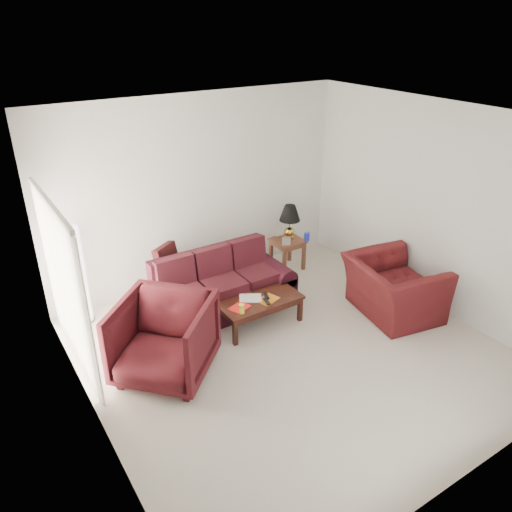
{
  "coord_description": "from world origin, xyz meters",
  "views": [
    {
      "loc": [
        -3.29,
        -4.25,
        4.04
      ],
      "look_at": [
        0.0,
        0.85,
        1.05
      ],
      "focal_mm": 35.0,
      "sensor_mm": 36.0,
      "label": 1
    }
  ],
  "objects_px": {
    "end_table": "(287,254)",
    "sofa": "(220,285)",
    "floor_lamp": "(79,275)",
    "armchair_left": "(164,339)",
    "coffee_table": "(259,311)",
    "armchair_right": "(393,288)"
  },
  "relations": [
    {
      "from": "armchair_left",
      "to": "coffee_table",
      "type": "relative_size",
      "value": 0.94
    },
    {
      "from": "sofa",
      "to": "floor_lamp",
      "type": "xyz_separation_m",
      "value": [
        -1.77,
        0.84,
        0.3
      ]
    },
    {
      "from": "sofa",
      "to": "coffee_table",
      "type": "relative_size",
      "value": 1.84
    },
    {
      "from": "end_table",
      "to": "coffee_table",
      "type": "height_order",
      "value": "end_table"
    },
    {
      "from": "end_table",
      "to": "floor_lamp",
      "type": "bearing_deg",
      "value": 176.03
    },
    {
      "from": "end_table",
      "to": "sofa",
      "type": "bearing_deg",
      "value": -159.96
    },
    {
      "from": "sofa",
      "to": "armchair_left",
      "type": "relative_size",
      "value": 1.97
    },
    {
      "from": "armchair_left",
      "to": "armchair_right",
      "type": "relative_size",
      "value": 0.87
    },
    {
      "from": "end_table",
      "to": "coffee_table",
      "type": "bearing_deg",
      "value": -138.73
    },
    {
      "from": "sofa",
      "to": "armchair_left",
      "type": "distance_m",
      "value": 1.54
    },
    {
      "from": "sofa",
      "to": "floor_lamp",
      "type": "height_order",
      "value": "floor_lamp"
    },
    {
      "from": "armchair_right",
      "to": "coffee_table",
      "type": "height_order",
      "value": "armchair_right"
    },
    {
      "from": "armchair_left",
      "to": "floor_lamp",
      "type": "bearing_deg",
      "value": 152.93
    },
    {
      "from": "sofa",
      "to": "end_table",
      "type": "bearing_deg",
      "value": 15.59
    },
    {
      "from": "sofa",
      "to": "end_table",
      "type": "xyz_separation_m",
      "value": [
        1.65,
        0.6,
        -0.18
      ]
    },
    {
      "from": "end_table",
      "to": "floor_lamp",
      "type": "xyz_separation_m",
      "value": [
        -3.42,
        0.24,
        0.47
      ]
    },
    {
      "from": "floor_lamp",
      "to": "coffee_table",
      "type": "height_order",
      "value": "floor_lamp"
    },
    {
      "from": "sofa",
      "to": "coffee_table",
      "type": "bearing_deg",
      "value": -68.46
    },
    {
      "from": "end_table",
      "to": "coffee_table",
      "type": "xyz_separation_m",
      "value": [
        -1.36,
        -1.2,
        -0.06
      ]
    },
    {
      "from": "sofa",
      "to": "armchair_left",
      "type": "xyz_separation_m",
      "value": [
        -1.26,
        -0.88,
        0.06
      ]
    },
    {
      "from": "sofa",
      "to": "armchair_right",
      "type": "bearing_deg",
      "value": -38.06
    },
    {
      "from": "armchair_right",
      "to": "armchair_left",
      "type": "bearing_deg",
      "value": 91.98
    }
  ]
}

